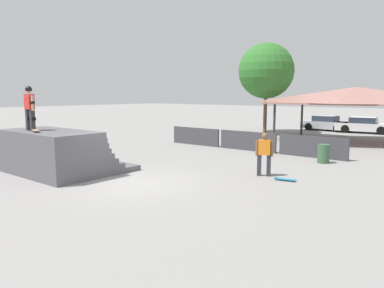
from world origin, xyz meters
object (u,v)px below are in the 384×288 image
object	(u,v)px
bystander_walking	(264,152)
parked_car_white	(364,125)
skateboard_on_deck	(36,130)
tree_beside_pavilion	(266,71)
parked_car_silver	(326,123)
trash_bin	(323,154)
skateboard_on_ground	(284,179)
skater_on_deck	(30,105)

from	to	relation	value
bystander_walking	parked_car_white	world-z (taller)	bystander_walking
skateboard_on_deck	parked_car_white	world-z (taller)	skateboard_on_deck
tree_beside_pavilion	parked_car_white	xyz separation A→B (m)	(6.18, 5.04, -4.30)
parked_car_silver	parked_car_white	bearing A→B (deg)	2.13
skateboard_on_deck	trash_bin	size ratio (longest dim) A/B	1.01
trash_bin	bystander_walking	bearing A→B (deg)	-100.64
bystander_walking	skateboard_on_ground	world-z (taller)	bystander_walking
skateboard_on_deck	trash_bin	bearing A→B (deg)	74.42
trash_bin	parked_car_white	distance (m)	15.39
skateboard_on_ground	tree_beside_pavilion	distance (m)	17.62
skater_on_deck	parked_car_white	size ratio (longest dim) A/B	0.39
bystander_walking	skateboard_on_ground	size ratio (longest dim) A/B	2.07
skateboard_on_ground	skater_on_deck	bearing A→B (deg)	20.12
trash_bin	skater_on_deck	bearing A→B (deg)	-130.19
skater_on_deck	skateboard_on_ground	bearing A→B (deg)	34.96
skater_on_deck	skateboard_on_ground	distance (m)	10.02
parked_car_silver	parked_car_white	xyz separation A→B (m)	(3.06, -0.05, 0.00)
tree_beside_pavilion	parked_car_silver	distance (m)	7.36
skater_on_deck	skateboard_on_deck	world-z (taller)	skater_on_deck
skateboard_on_ground	trash_bin	xyz separation A→B (m)	(-0.20, 4.36, 0.37)
bystander_walking	parked_car_white	distance (m)	19.40
skateboard_on_ground	parked_car_white	xyz separation A→B (m)	(-2.50, 19.58, 0.54)
tree_beside_pavilion	parked_car_silver	world-z (taller)	tree_beside_pavilion
skateboard_on_deck	tree_beside_pavilion	size ratio (longest dim) A/B	0.12
parked_car_white	skateboard_on_ground	bearing A→B (deg)	-88.99
tree_beside_pavilion	parked_car_white	world-z (taller)	tree_beside_pavilion
skateboard_on_deck	parked_car_silver	bearing A→B (deg)	107.17
skater_on_deck	parked_car_white	bearing A→B (deg)	79.99
bystander_walking	skateboard_on_ground	xyz separation A→B (m)	(0.97, -0.25, -0.86)
skateboard_on_deck	skateboard_on_ground	xyz separation A→B (m)	(7.54, 5.28, -1.70)
skateboard_on_deck	parked_car_silver	distance (m)	25.01
skater_on_deck	parked_car_white	distance (m)	25.44
bystander_walking	tree_beside_pavilion	world-z (taller)	tree_beside_pavilion
skateboard_on_deck	parked_car_silver	size ratio (longest dim) A/B	0.21
skateboard_on_deck	bystander_walking	world-z (taller)	skateboard_on_deck
skateboard_on_ground	trash_bin	world-z (taller)	trash_bin
parked_car_silver	parked_car_white	distance (m)	3.06
bystander_walking	parked_car_silver	world-z (taller)	bystander_walking
skater_on_deck	trash_bin	size ratio (longest dim) A/B	2.02
trash_bin	parked_car_white	bearing A→B (deg)	98.59
parked_car_silver	skateboard_on_ground	bearing A→B (deg)	-71.16
bystander_walking	trash_bin	bearing A→B (deg)	-126.27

